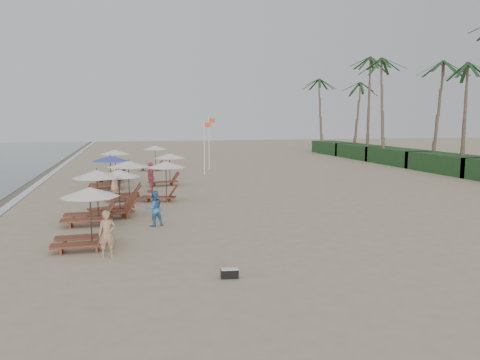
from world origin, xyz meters
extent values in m
plane|color=tan|center=(0.00, 0.00, 0.00)|extent=(160.00, 160.00, 0.00)
cube|color=white|center=(-11.20, 10.00, 0.01)|extent=(0.50, 140.00, 0.02)
cube|color=#193D1C|center=(22.00, 14.50, 0.80)|extent=(3.20, 8.00, 1.60)
cube|color=#193D1C|center=(22.00, 22.00, 0.80)|extent=(3.20, 8.00, 1.60)
cube|color=#193D1C|center=(22.00, 29.50, 0.80)|extent=(3.20, 8.00, 1.60)
cube|color=#193D1C|center=(22.00, 37.00, 0.80)|extent=(3.20, 8.00, 1.60)
cylinder|color=brown|center=(22.00, 12.80, 4.50)|extent=(0.36, 0.36, 9.00)
cylinder|color=brown|center=(22.90, 18.00, 4.90)|extent=(0.36, 0.36, 9.80)
cylinder|color=brown|center=(21.10, 23.20, 5.30)|extent=(0.36, 0.36, 10.60)
cylinder|color=brown|center=(22.00, 28.40, 5.70)|extent=(0.36, 0.36, 11.40)
cylinder|color=brown|center=(22.90, 33.60, 4.50)|extent=(0.36, 0.36, 9.00)
cylinder|color=brown|center=(21.10, 38.80, 4.90)|extent=(0.36, 0.36, 9.80)
cylinder|color=black|center=(-6.31, -2.83, 1.06)|extent=(0.05, 0.05, 2.12)
cone|color=white|center=(-6.31, -2.83, 2.02)|extent=(2.10, 2.10, 0.35)
cylinder|color=black|center=(-6.30, 1.28, 1.15)|extent=(0.05, 0.05, 2.30)
cone|color=white|center=(-6.30, 1.28, 2.20)|extent=(2.13, 2.13, 0.35)
cylinder|color=black|center=(-5.37, 2.58, 1.08)|extent=(0.05, 0.05, 2.15)
cone|color=white|center=(-5.37, 2.58, 2.05)|extent=(2.04, 2.04, 0.35)
cylinder|color=black|center=(-4.89, 7.14, 1.08)|extent=(0.05, 0.05, 2.16)
cone|color=white|center=(-4.89, 7.14, 2.06)|extent=(2.41, 2.41, 0.35)
cylinder|color=black|center=(-6.03, 11.82, 1.06)|extent=(0.05, 0.05, 2.12)
cone|color=#3B49AE|center=(-6.03, 11.82, 2.02)|extent=(2.44, 2.44, 0.35)
cylinder|color=black|center=(-5.80, 15.81, 1.13)|extent=(0.05, 0.05, 2.27)
cone|color=white|center=(-5.80, 15.81, 2.17)|extent=(2.28, 2.28, 0.35)
cylinder|color=black|center=(-2.83, 6.47, 1.07)|extent=(0.05, 0.05, 2.15)
cone|color=white|center=(-2.83, 6.47, 2.05)|extent=(2.24, 2.24, 0.35)
cylinder|color=black|center=(-2.04, 12.78, 1.07)|extent=(0.05, 0.05, 2.15)
cone|color=white|center=(-2.04, 12.78, 2.05)|extent=(2.24, 2.24, 0.35)
cylinder|color=black|center=(-2.43, 22.61, 1.07)|extent=(0.05, 0.05, 2.15)
cone|color=white|center=(-2.43, 22.61, 2.05)|extent=(2.24, 2.24, 0.35)
imported|color=#A8805B|center=(-5.71, -4.29, 0.80)|extent=(0.59, 0.39, 1.59)
imported|color=teal|center=(-3.91, -0.03, 0.78)|extent=(0.92, 0.82, 1.56)
imported|color=#CE5268|center=(-3.52, 9.64, 0.96)|extent=(0.67, 1.19, 1.91)
imported|color=tan|center=(-5.78, 10.44, 0.81)|extent=(0.68, 0.89, 1.62)
cube|color=black|center=(-2.19, -7.26, 0.13)|extent=(0.54, 0.32, 0.26)
cube|color=silver|center=(-2.19, -7.26, 0.27)|extent=(0.52, 0.29, 0.04)
cylinder|color=silver|center=(1.29, 17.95, 2.27)|extent=(0.08, 0.08, 4.53)
cube|color=#D74528|center=(1.57, 17.95, 4.13)|extent=(0.55, 0.02, 0.40)
cylinder|color=silver|center=(2.33, 21.56, 2.44)|extent=(0.08, 0.08, 4.88)
cube|color=#D74528|center=(2.61, 21.56, 4.48)|extent=(0.55, 0.02, 0.40)
camera|label=1|loc=(-5.03, -20.06, 4.60)|focal=34.86mm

